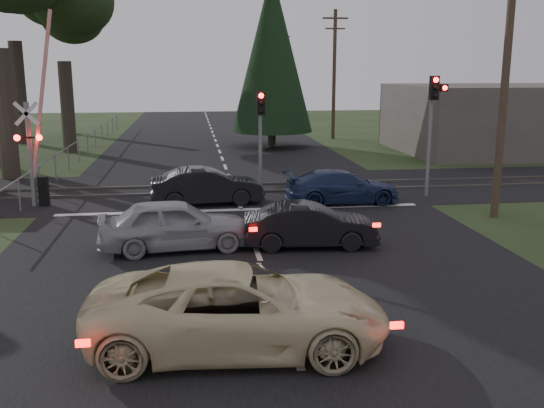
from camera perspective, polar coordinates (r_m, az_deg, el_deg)
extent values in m
plane|color=#253417|center=(13.97, -0.05, -8.17)|extent=(120.00, 120.00, 0.00)
cube|color=black|center=(23.54, -3.27, 0.44)|extent=(14.00, 100.00, 0.01)
cube|color=black|center=(25.49, -3.62, 1.39)|extent=(120.00, 8.00, 0.01)
cube|color=silver|center=(21.79, -2.91, -0.53)|extent=(13.00, 0.35, 0.00)
cube|color=#59544C|center=(24.70, -3.49, 1.13)|extent=(120.00, 0.12, 0.10)
cube|color=#59544C|center=(26.27, -3.75, 1.82)|extent=(120.00, 0.12, 0.10)
cylinder|color=slate|center=(23.67, -21.77, 4.29)|extent=(0.18, 0.18, 3.80)
cube|color=white|center=(23.42, -22.12, 7.88)|extent=(0.88, 0.03, 0.88)
cube|color=white|center=(23.42, -22.12, 7.88)|extent=(0.88, 0.03, 0.88)
cube|color=black|center=(23.51, -21.94, 5.83)|extent=(0.90, 0.06, 0.06)
sphere|color=#FF0C07|center=(23.54, -22.88, 5.76)|extent=(0.22, 0.22, 0.22)
sphere|color=#FF0C07|center=(23.36, -21.07, 5.86)|extent=(0.22, 0.22, 0.22)
cube|color=black|center=(23.80, -20.69, 1.12)|extent=(0.35, 0.25, 1.10)
cube|color=red|center=(23.36, -20.86, 9.45)|extent=(1.16, 0.10, 5.93)
cylinder|color=slate|center=(24.55, 14.54, 5.06)|extent=(0.14, 0.14, 3.80)
cube|color=black|center=(24.21, 15.02, 10.52)|extent=(0.32, 0.24, 0.90)
sphere|color=#FF0C07|center=(24.08, 15.18, 11.21)|extent=(0.20, 0.20, 0.20)
sphere|color=black|center=(24.09, 15.13, 10.50)|extent=(0.18, 0.18, 0.18)
sphere|color=black|center=(24.10, 15.09, 9.79)|extent=(0.18, 0.18, 0.18)
cube|color=black|center=(24.35, 15.85, 10.48)|extent=(0.28, 0.22, 0.28)
sphere|color=#FF0C07|center=(24.24, 15.97, 10.46)|extent=(0.18, 0.18, 0.18)
cylinder|color=slate|center=(24.14, -1.10, 4.61)|extent=(0.14, 0.14, 3.20)
cube|color=black|center=(23.76, -1.07, 9.45)|extent=(0.32, 0.24, 0.90)
sphere|color=#FF0C07|center=(23.62, -1.03, 10.16)|extent=(0.20, 0.20, 0.20)
sphere|color=black|center=(23.63, -1.03, 9.44)|extent=(0.18, 0.18, 0.18)
sphere|color=black|center=(23.65, -1.03, 8.71)|extent=(0.18, 0.18, 0.18)
cylinder|color=#4C3D2D|center=(21.54, 21.07, 10.57)|extent=(0.26, 0.26, 9.00)
cylinder|color=#4C3D2D|center=(44.15, 5.87, 11.95)|extent=(0.26, 0.26, 9.00)
cube|color=#4C3D2D|center=(44.28, 5.98, 17.00)|extent=(1.80, 0.12, 0.12)
cube|color=#4C3D2D|center=(44.23, 5.96, 16.10)|extent=(1.40, 0.10, 0.10)
cylinder|color=#4C3D2D|center=(68.71, 0.93, 12.23)|extent=(0.26, 0.26, 9.00)
cube|color=#4C3D2D|center=(68.80, 0.94, 15.48)|extent=(1.80, 0.12, 0.12)
cube|color=#4C3D2D|center=(68.77, 0.94, 14.89)|extent=(1.40, 0.10, 0.10)
cylinder|color=#473D33|center=(30.17, -23.77, 7.69)|extent=(0.83, 0.83, 5.85)
cylinder|color=#473D33|center=(38.70, -18.69, 8.61)|extent=(0.80, 0.80, 5.40)
cylinder|color=#473D33|center=(44.43, -22.68, 9.61)|extent=(0.89, 0.89, 6.75)
cylinder|color=#473D33|center=(49.87, -18.62, 9.37)|extent=(0.80, 0.80, 5.40)
ellipsoid|color=black|center=(50.03, -19.20, 17.27)|extent=(6.00, 6.00, 7.20)
cylinder|color=#473D33|center=(39.49, -0.01, 6.86)|extent=(0.50, 0.50, 2.00)
cone|color=black|center=(39.31, -0.01, 14.13)|extent=(5.20, 5.20, 10.00)
cube|color=#59514C|center=(40.24, 21.92, 7.50)|extent=(14.00, 10.00, 4.00)
imported|color=beige|center=(11.04, -3.14, -9.81)|extent=(5.56, 2.87, 1.50)
imported|color=black|center=(17.17, 3.62, -2.05)|extent=(3.84, 1.57, 1.24)
imported|color=#93979B|center=(17.08, -9.12, -1.93)|extent=(4.36, 2.10, 1.43)
imported|color=navy|center=(22.88, 6.60, 1.61)|extent=(4.33, 1.83, 1.25)
imported|color=black|center=(22.66, -6.16, 1.66)|extent=(4.25, 1.82, 1.36)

